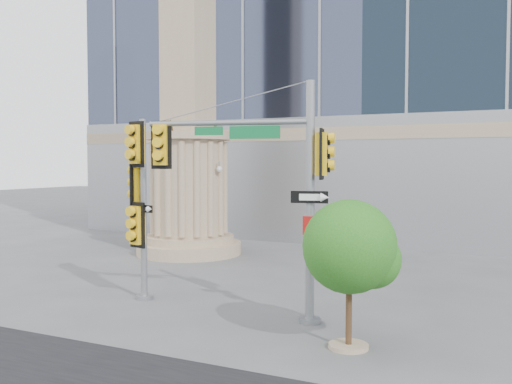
% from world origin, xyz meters
% --- Properties ---
extents(ground, '(120.00, 120.00, 0.00)m').
position_xyz_m(ground, '(0.00, 0.00, 0.00)').
color(ground, '#545456').
rests_on(ground, ground).
extents(monument, '(4.40, 4.40, 16.60)m').
position_xyz_m(monument, '(-6.00, 9.00, 5.52)').
color(monument, tan).
rests_on(monument, ground).
extents(main_signal_pole, '(4.44, 1.42, 5.81)m').
position_xyz_m(main_signal_pole, '(1.23, 1.26, 3.60)').
color(main_signal_pole, slate).
rests_on(main_signal_pole, ground).
extents(secondary_signal_pole, '(0.88, 0.76, 5.08)m').
position_xyz_m(secondary_signal_pole, '(-2.86, 1.56, 2.98)').
color(secondary_signal_pole, slate).
rests_on(secondary_signal_pole, ground).
extents(street_tree, '(2.00, 1.95, 3.11)m').
position_xyz_m(street_tree, '(3.69, 0.09, 2.05)').
color(street_tree, tan).
rests_on(street_tree, ground).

